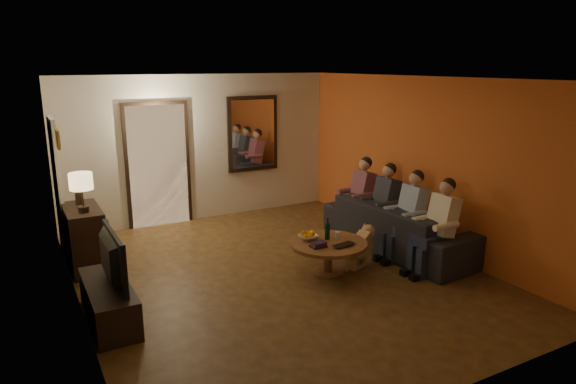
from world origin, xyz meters
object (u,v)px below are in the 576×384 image
person_d (359,199)px  dresser (85,238)px  coffee_table (328,258)px  wine_bottle (327,228)px  person_c (382,208)px  bowl (308,237)px  table_lamp (82,192)px  laptop (346,246)px  sofa (399,227)px  person_a (439,230)px  person_b (409,218)px  dog (360,246)px  tv_stand (109,302)px  tv (105,259)px

person_d → dresser: bearing=171.3°
coffee_table → wine_bottle: size_ratio=3.39×
person_c → coffee_table: size_ratio=1.14×
dresser → bowl: 3.09m
table_lamp → laptop: 3.54m
laptop → sofa: bearing=12.4°
bowl → sofa: bearing=0.8°
dresser → person_a: size_ratio=0.81×
dresser → table_lamp: (0.00, -0.22, 0.70)m
dresser → person_b: size_ratio=0.81×
bowl → laptop: 0.57m
dog → wine_bottle: bearing=150.3°
person_d → coffee_table: person_d is taller
table_lamp → coffee_table: bearing=-28.8°
laptop → person_a: bearing=-25.6°
table_lamp → dresser: bearing=90.0°
tv_stand → person_a: (4.19, -0.71, 0.38)m
tv → dog: (3.41, -0.01, -0.45)m
person_d → person_a: bearing=-90.0°
person_c → person_d: 0.60m
table_lamp → sofa: 4.56m
tv → bowl: bearing=-86.4°
tv → dog: size_ratio=1.85×
table_lamp → sofa: bearing=-17.1°
tv → laptop: 2.98m
dog → wine_bottle: size_ratio=1.81×
person_c → laptop: (-1.25, -0.82, -0.14)m
tv_stand → sofa: size_ratio=0.51×
tv → wine_bottle: size_ratio=3.34×
dog → laptop: (-0.46, -0.32, 0.18)m
tv_stand → person_b: (4.19, -0.11, 0.38)m
dresser → coffee_table: size_ratio=0.93×
person_c → bowl: (-1.53, -0.32, -0.12)m
table_lamp → tv_stand: size_ratio=0.42×
dresser → tv_stand: 1.75m
person_d → dog: (-0.79, -1.10, -0.32)m
dresser → bowl: (2.67, -1.57, 0.05)m
person_a → bowl: (-1.53, 0.88, -0.12)m
dog → dresser: bearing=130.0°
person_a → bowl: bearing=150.1°
tv → person_b: person_b is taller
person_c → wine_bottle: 1.37m
dresser → wine_bottle: 3.35m
bowl → wine_bottle: bearing=-27.6°
coffee_table → laptop: size_ratio=3.20×
table_lamp → tv_stand: table_lamp is taller
person_b → wine_bottle: (-1.30, 0.16, 0.01)m
coffee_table → sofa: bearing=9.5°
bowl → wine_bottle: size_ratio=0.84×
person_a → person_c: same height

